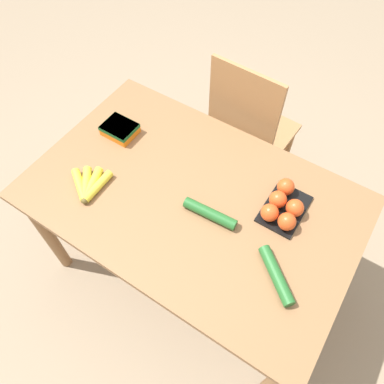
{
  "coord_description": "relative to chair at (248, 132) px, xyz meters",
  "views": [
    {
      "loc": [
        0.48,
        -0.73,
        2.08
      ],
      "look_at": [
        0.0,
        0.0,
        0.78
      ],
      "focal_mm": 35.0,
      "sensor_mm": 36.0,
      "label": 1
    }
  ],
  "objects": [
    {
      "name": "ground_plane",
      "position": [
        0.05,
        -0.66,
        -0.52
      ],
      "size": [
        12.0,
        12.0,
        0.0
      ],
      "primitive_type": "plane",
      "color": "gray"
    },
    {
      "name": "dining_table",
      "position": [
        0.05,
        -0.66,
        0.13
      ],
      "size": [
        1.4,
        0.89,
        0.75
      ],
      "color": "olive",
      "rests_on": "ground_plane"
    },
    {
      "name": "chair",
      "position": [
        0.0,
        0.0,
        0.0
      ],
      "size": [
        0.44,
        0.42,
        1.02
      ],
      "rotation": [
        0.0,
        0.0,
        3.09
      ],
      "color": "#A87547",
      "rests_on": "ground_plane"
    },
    {
      "name": "banana_bunch",
      "position": [
        -0.34,
        -0.87,
        0.25
      ],
      "size": [
        0.17,
        0.18,
        0.04
      ],
      "color": "brown",
      "rests_on": "dining_table"
    },
    {
      "name": "tomato_pack",
      "position": [
        0.4,
        -0.53,
        0.27
      ],
      "size": [
        0.16,
        0.23,
        0.08
      ],
      "color": "black",
      "rests_on": "dining_table"
    },
    {
      "name": "carrot_bag",
      "position": [
        -0.43,
        -0.55,
        0.26
      ],
      "size": [
        0.15,
        0.13,
        0.05
      ],
      "color": "orange",
      "rests_on": "dining_table"
    },
    {
      "name": "cucumber_near",
      "position": [
        0.17,
        -0.71,
        0.25
      ],
      "size": [
        0.23,
        0.06,
        0.05
      ],
      "color": "#236028",
      "rests_on": "dining_table"
    },
    {
      "name": "cucumber_far",
      "position": [
        0.51,
        -0.8,
        0.25
      ],
      "size": [
        0.21,
        0.18,
        0.05
      ],
      "color": "#236028",
      "rests_on": "dining_table"
    }
  ]
}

